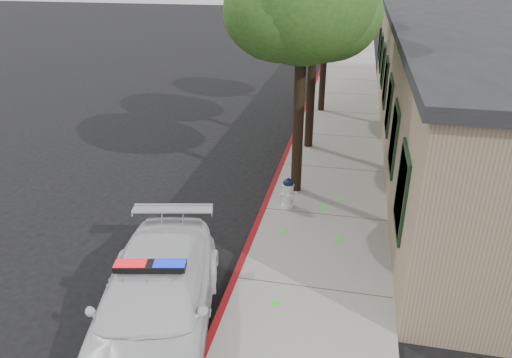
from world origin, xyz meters
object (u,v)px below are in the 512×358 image
Objects in this scene: clapboard_building at (498,89)px; street_tree_near at (303,7)px; police_car at (154,303)px; fire_hydrant at (288,192)px; street_tree_far at (328,3)px.

clapboard_building is 8.13m from street_tree_near.
clapboard_building reaches higher than police_car.
fire_hydrant is (1.57, 4.94, -0.15)m from police_car.
clapboard_building is 4.07× the size of police_car.
clapboard_building reaches higher than fire_hydrant.
police_car is 14.38m from street_tree_far.
street_tree_far is (-5.88, 3.08, 2.32)m from clapboard_building.
police_car is 6.44× the size of fire_hydrant.
street_tree_far is (1.72, 13.78, 3.74)m from police_car.
street_tree_near reaches higher than street_tree_far.
street_tree_far reaches higher than police_car.
fire_hydrant is at bearing 60.39° from police_car.
street_tree_far is (0.07, 7.83, -0.53)m from street_tree_near.
police_car is 0.79× the size of street_tree_near.
street_tree_near is at bearing -90.48° from street_tree_far.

